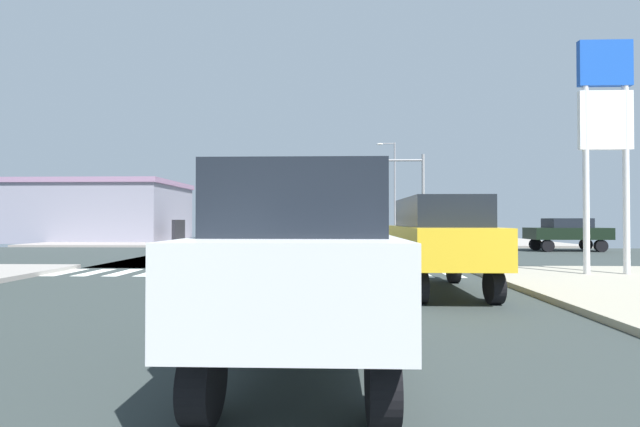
{
  "coord_description": "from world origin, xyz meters",
  "views": [
    {
      "loc": [
        2.36,
        -21.81,
        1.79
      ],
      "look_at": [
        1.5,
        6.06,
        2.2
      ],
      "focal_mm": 24.36,
      "sensor_mm": 36.0,
      "label": 1
    }
  ],
  "objects_px": {
    "gas_station_sign": "(605,115)",
    "pickup_nearside_1": "(302,224)",
    "street_lamp": "(392,182)",
    "sedan_crossing_1": "(567,232)",
    "box_truck_middle_1": "(268,213)",
    "bank_building": "(99,211)",
    "suv_farside_1": "(439,236)",
    "traffic_signal_mast": "(375,178)",
    "suv_outer_3": "(304,251)"
  },
  "relations": [
    {
      "from": "gas_station_sign",
      "to": "box_truck_middle_1",
      "type": "xyz_separation_m",
      "value": [
        -15.68,
        34.94,
        -2.43
      ]
    },
    {
      "from": "sedan_crossing_1",
      "to": "box_truck_middle_1",
      "type": "distance_m",
      "value": 31.1
    },
    {
      "from": "traffic_signal_mast",
      "to": "gas_station_sign",
      "type": "distance_m",
      "value": 16.47
    },
    {
      "from": "traffic_signal_mast",
      "to": "street_lamp",
      "type": "distance_m",
      "value": 12.38
    },
    {
      "from": "box_truck_middle_1",
      "to": "suv_outer_3",
      "type": "relative_size",
      "value": 1.57
    },
    {
      "from": "pickup_nearside_1",
      "to": "box_truck_middle_1",
      "type": "bearing_deg",
      "value": 75.42
    },
    {
      "from": "suv_farside_1",
      "to": "sedan_crossing_1",
      "type": "relative_size",
      "value": 1.07
    },
    {
      "from": "street_lamp",
      "to": "pickup_nearside_1",
      "type": "height_order",
      "value": "street_lamp"
    },
    {
      "from": "suv_farside_1",
      "to": "suv_outer_3",
      "type": "xyz_separation_m",
      "value": [
        -3.0,
        -5.55,
        0.0
      ]
    },
    {
      "from": "box_truck_middle_1",
      "to": "bank_building",
      "type": "bearing_deg",
      "value": 45.15
    },
    {
      "from": "street_lamp",
      "to": "box_truck_middle_1",
      "type": "xyz_separation_m",
      "value": [
        -12.93,
        7.39,
        -2.8
      ]
    },
    {
      "from": "street_lamp",
      "to": "traffic_signal_mast",
      "type": "bearing_deg",
      "value": -103.08
    },
    {
      "from": "street_lamp",
      "to": "gas_station_sign",
      "type": "bearing_deg",
      "value": -84.31
    },
    {
      "from": "traffic_signal_mast",
      "to": "suv_farside_1",
      "type": "relative_size",
      "value": 1.75
    },
    {
      "from": "gas_station_sign",
      "to": "suv_outer_3",
      "type": "xyz_separation_m",
      "value": [
        -8.68,
        -8.1,
        -3.6
      ]
    },
    {
      "from": "bank_building",
      "to": "box_truck_middle_1",
      "type": "distance_m",
      "value": 17.58
    },
    {
      "from": "box_truck_middle_1",
      "to": "traffic_signal_mast",
      "type": "bearing_deg",
      "value": 117.55
    },
    {
      "from": "bank_building",
      "to": "suv_outer_3",
      "type": "height_order",
      "value": "bank_building"
    },
    {
      "from": "traffic_signal_mast",
      "to": "street_lamp",
      "type": "bearing_deg",
      "value": 76.92
    },
    {
      "from": "bank_building",
      "to": "gas_station_sign",
      "type": "bearing_deg",
      "value": -38.68
    },
    {
      "from": "suv_farside_1",
      "to": "suv_outer_3",
      "type": "distance_m",
      "value": 6.31
    },
    {
      "from": "street_lamp",
      "to": "suv_outer_3",
      "type": "distance_m",
      "value": 36.35
    },
    {
      "from": "street_lamp",
      "to": "pickup_nearside_1",
      "type": "bearing_deg",
      "value": 117.69
    },
    {
      "from": "traffic_signal_mast",
      "to": "sedan_crossing_1",
      "type": "relative_size",
      "value": 1.87
    },
    {
      "from": "suv_farside_1",
      "to": "suv_outer_3",
      "type": "bearing_deg",
      "value": -118.38
    },
    {
      "from": "gas_station_sign",
      "to": "bank_building",
      "type": "height_order",
      "value": "gas_station_sign"
    },
    {
      "from": "pickup_nearside_1",
      "to": "gas_station_sign",
      "type": "bearing_deg",
      "value": 105.26
    },
    {
      "from": "gas_station_sign",
      "to": "box_truck_middle_1",
      "type": "relative_size",
      "value": 1.01
    },
    {
      "from": "gas_station_sign",
      "to": "suv_farside_1",
      "type": "bearing_deg",
      "value": -155.84
    },
    {
      "from": "gas_station_sign",
      "to": "suv_farside_1",
      "type": "relative_size",
      "value": 1.58
    },
    {
      "from": "traffic_signal_mast",
      "to": "gas_station_sign",
      "type": "xyz_separation_m",
      "value": [
        5.54,
        -15.51,
        0.39
      ]
    },
    {
      "from": "pickup_nearside_1",
      "to": "sedan_crossing_1",
      "type": "height_order",
      "value": "pickup_nearside_1"
    },
    {
      "from": "box_truck_middle_1",
      "to": "suv_outer_3",
      "type": "distance_m",
      "value": 43.62
    },
    {
      "from": "bank_building",
      "to": "pickup_nearside_1",
      "type": "bearing_deg",
      "value": 57.32
    },
    {
      "from": "box_truck_middle_1",
      "to": "suv_outer_3",
      "type": "bearing_deg",
      "value": 99.24
    },
    {
      "from": "suv_outer_3",
      "to": "street_lamp",
      "type": "bearing_deg",
      "value": 80.55
    },
    {
      "from": "bank_building",
      "to": "street_lamp",
      "type": "bearing_deg",
      "value": 11.32
    },
    {
      "from": "bank_building",
      "to": "suv_outer_3",
      "type": "bearing_deg",
      "value": -57.61
    },
    {
      "from": "gas_station_sign",
      "to": "sedan_crossing_1",
      "type": "xyz_separation_m",
      "value": [
        5.09,
        11.84,
        -3.88
      ]
    },
    {
      "from": "gas_station_sign",
      "to": "suv_farside_1",
      "type": "distance_m",
      "value": 7.19
    },
    {
      "from": "street_lamp",
      "to": "box_truck_middle_1",
      "type": "distance_m",
      "value": 15.16
    },
    {
      "from": "street_lamp",
      "to": "bank_building",
      "type": "distance_m",
      "value": 25.99
    },
    {
      "from": "gas_station_sign",
      "to": "suv_outer_3",
      "type": "height_order",
      "value": "gas_station_sign"
    },
    {
      "from": "pickup_nearside_1",
      "to": "suv_outer_3",
      "type": "bearing_deg",
      "value": 94.19
    },
    {
      "from": "street_lamp",
      "to": "suv_farside_1",
      "type": "distance_m",
      "value": 30.5
    },
    {
      "from": "gas_station_sign",
      "to": "sedan_crossing_1",
      "type": "relative_size",
      "value": 1.69
    },
    {
      "from": "gas_station_sign",
      "to": "pickup_nearside_1",
      "type": "distance_m",
      "value": 48.32
    },
    {
      "from": "suv_farside_1",
      "to": "traffic_signal_mast",
      "type": "bearing_deg",
      "value": 89.56
    },
    {
      "from": "gas_station_sign",
      "to": "street_lamp",
      "type": "bearing_deg",
      "value": 95.69
    },
    {
      "from": "bank_building",
      "to": "sedan_crossing_1",
      "type": "xyz_separation_m",
      "value": [
        33.17,
        -10.64,
        -1.39
      ]
    }
  ]
}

